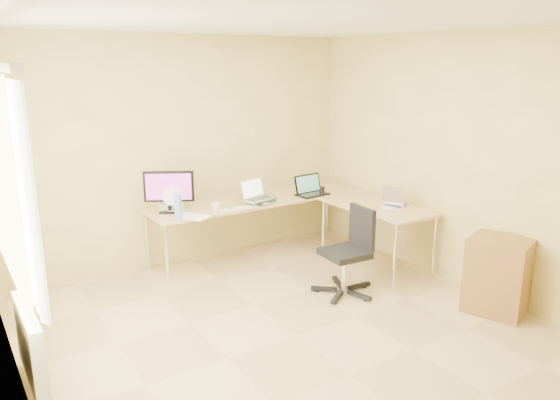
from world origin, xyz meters
TOP-DOWN VIEW (x-y plane):
  - floor at (0.00, 0.00)m, footprint 4.50×4.50m
  - ceiling at (0.00, 0.00)m, footprint 4.50×4.50m
  - wall_back at (0.00, 2.25)m, footprint 4.50×0.00m
  - wall_left at (-2.10, 0.00)m, footprint 0.00×4.50m
  - wall_right at (2.10, 0.00)m, footprint 0.00×4.50m
  - desk_main at (0.72, 1.85)m, footprint 2.65×0.70m
  - desk_return at (1.70, 0.85)m, footprint 0.70×1.30m
  - monitor at (-0.37, 1.86)m, footprint 0.55×0.41m
  - book_stack at (0.69, 1.76)m, footprint 0.29×0.36m
  - laptop_center at (0.59, 1.62)m, footprint 0.42×0.36m
  - laptop_black at (1.37, 1.63)m, footprint 0.41×0.31m
  - keyboard at (0.31, 1.55)m, footprint 0.42×0.12m
  - mouse at (0.65, 1.55)m, footprint 0.10×0.08m
  - mug at (0.08, 1.65)m, footprint 0.11×0.11m
  - cd_stack at (0.20, 1.59)m, footprint 0.14×0.14m
  - water_bottle at (-0.40, 1.55)m, footprint 0.08×0.08m
  - papers at (-0.24, 1.55)m, footprint 0.37×0.40m
  - white_box at (-0.32, 1.97)m, footprint 0.27×0.21m
  - desk_fan at (-0.36, 1.86)m, footprint 0.26×0.26m
  - black_cup at (1.45, 1.55)m, footprint 0.07×0.07m
  - laptop_return at (1.85, 0.72)m, footprint 0.37×0.33m
  - office_chair at (0.91, 0.46)m, footprint 0.58×0.58m
  - cabinet at (1.85, -0.64)m, footprint 0.57×0.64m
  - radiator at (-2.03, 0.40)m, footprint 0.09×0.80m
  - window at (-2.05, 0.40)m, footprint 0.10×1.80m

SIDE VIEW (x-z plane):
  - floor at x=0.00m, z-range 0.00..0.00m
  - radiator at x=-2.03m, z-range 0.07..0.62m
  - cabinet at x=1.85m, z-range 0.00..0.72m
  - desk_main at x=0.72m, z-range 0.00..0.73m
  - desk_return at x=1.70m, z-range 0.00..0.73m
  - office_chair at x=0.91m, z-range 0.05..0.95m
  - papers at x=-0.24m, z-range 0.73..0.74m
  - keyboard at x=0.31m, z-range 0.73..0.75m
  - mouse at x=0.65m, z-range 0.73..0.76m
  - cd_stack at x=0.20m, z-range 0.73..0.76m
  - book_stack at x=0.69m, z-range 0.73..0.79m
  - mug at x=0.08m, z-range 0.73..0.82m
  - white_box at x=-0.32m, z-range 0.73..0.82m
  - black_cup at x=1.45m, z-range 0.73..0.84m
  - laptop_return at x=1.85m, z-range 0.73..0.93m
  - laptop_black at x=1.37m, z-range 0.73..0.97m
  - desk_fan at x=-0.36m, z-range 0.73..0.99m
  - water_bottle at x=-0.40m, z-range 0.73..0.99m
  - laptop_center at x=0.59m, z-range 0.79..1.01m
  - monitor at x=-0.37m, z-range 0.73..1.18m
  - wall_back at x=0.00m, z-range -0.95..3.55m
  - wall_left at x=-2.10m, z-range -0.95..3.55m
  - wall_right at x=2.10m, z-range -0.95..3.55m
  - window at x=-2.05m, z-range 0.85..2.25m
  - ceiling at x=0.00m, z-range 2.60..2.60m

